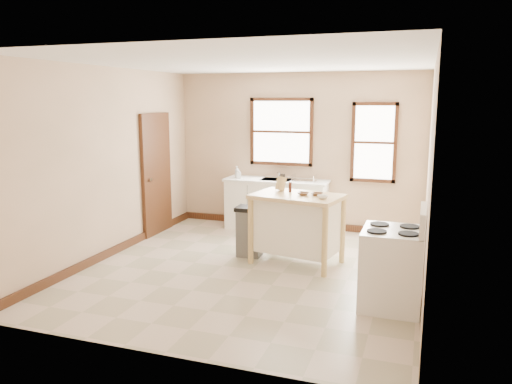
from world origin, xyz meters
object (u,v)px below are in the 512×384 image
(pepper_grinder, at_px, (290,187))
(soap_bottle_b, at_px, (239,173))
(kitchen_island, at_px, (297,229))
(dish_rack, at_px, (304,178))
(soap_bottle_a, at_px, (237,172))
(knife_block, at_px, (281,184))
(bowl_c, at_px, (323,197))
(bowl_a, at_px, (303,194))
(bowl_b, at_px, (317,194))
(trash_bin, at_px, (250,231))
(gas_stove, at_px, (392,257))

(pepper_grinder, bearing_deg, soap_bottle_b, 132.63)
(kitchen_island, bearing_deg, dish_rack, 110.75)
(soap_bottle_a, relative_size, knife_block, 1.08)
(kitchen_island, height_order, bowl_c, bowl_c)
(pepper_grinder, distance_m, bowl_a, 0.29)
(bowl_b, bearing_deg, dish_rack, 108.96)
(soap_bottle_a, xyz_separation_m, bowl_c, (1.95, -1.84, 0.00))
(knife_block, bearing_deg, kitchen_island, 0.69)
(soap_bottle_a, bearing_deg, pepper_grinder, -36.44)
(dish_rack, distance_m, bowl_a, 1.77)
(pepper_grinder, distance_m, bowl_b, 0.45)
(kitchen_island, distance_m, bowl_b, 0.59)
(kitchen_island, bearing_deg, trash_bin, -176.80)
(knife_block, bearing_deg, soap_bottle_a, 165.37)
(bowl_b, distance_m, bowl_c, 0.22)
(trash_bin, bearing_deg, gas_stove, -32.31)
(bowl_c, height_order, trash_bin, bowl_c)
(kitchen_island, height_order, bowl_a, bowl_a)
(bowl_c, bearing_deg, gas_stove, -44.14)
(pepper_grinder, bearing_deg, kitchen_island, -46.03)
(bowl_c, bearing_deg, soap_bottle_a, 136.63)
(kitchen_island, relative_size, bowl_b, 7.29)
(knife_block, relative_size, bowl_a, 1.21)
(trash_bin, bearing_deg, soap_bottle_a, 114.92)
(kitchen_island, relative_size, pepper_grinder, 8.20)
(dish_rack, bearing_deg, pepper_grinder, -94.74)
(knife_block, bearing_deg, soap_bottle_b, 164.98)
(bowl_a, bearing_deg, gas_stove, -40.96)
(bowl_c, bearing_deg, bowl_b, 121.42)
(soap_bottle_a, xyz_separation_m, kitchen_island, (1.55, -1.66, -0.52))
(pepper_grinder, bearing_deg, bowl_b, -17.92)
(knife_block, relative_size, bowl_b, 1.19)
(soap_bottle_a, height_order, soap_bottle_b, soap_bottle_a)
(soap_bottle_a, distance_m, dish_rack, 1.25)
(soap_bottle_b, distance_m, pepper_grinder, 2.01)
(bowl_b, xyz_separation_m, trash_bin, (-1.03, 0.09, -0.65))
(trash_bin, bearing_deg, bowl_c, -15.79)
(soap_bottle_a, relative_size, kitchen_island, 0.18)
(knife_block, relative_size, gas_stove, 0.17)
(kitchen_island, relative_size, bowl_a, 7.41)
(soap_bottle_b, bearing_deg, kitchen_island, -69.24)
(knife_block, distance_m, bowl_b, 0.61)
(dish_rack, distance_m, bowl_c, 2.01)
(soap_bottle_b, distance_m, kitchen_island, 2.27)
(bowl_c, bearing_deg, bowl_a, 151.79)
(kitchen_island, height_order, bowl_b, bowl_b)
(bowl_a, bearing_deg, pepper_grinder, 145.02)
(bowl_b, bearing_deg, trash_bin, 175.23)
(soap_bottle_a, xyz_separation_m, soap_bottle_b, (0.04, -0.03, -0.02))
(soap_bottle_a, relative_size, bowl_b, 1.28)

